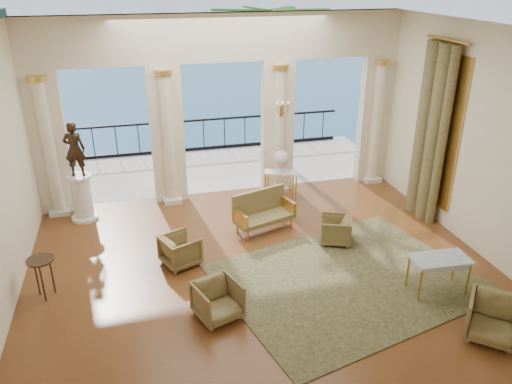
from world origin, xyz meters
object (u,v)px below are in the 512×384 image
object	(u,v)px
armchair_c	(336,229)
game_table	(440,261)
armchair_d	(180,249)
settee	(262,211)
armchair_a	(218,299)
pedestal	(82,198)
console_table	(281,177)
statue	(74,149)
side_table	(41,265)
armchair_b	(494,317)

from	to	relation	value
armchair_c	game_table	size ratio (longest dim) A/B	0.61
armchair_d	settee	world-z (taller)	settee
armchair_a	pedestal	size ratio (longest dim) A/B	0.64
console_table	armchair_d	bearing A→B (deg)	-117.67
armchair_c	armchair_d	xyz separation A→B (m)	(-3.32, -0.05, 0.02)
armchair_a	settee	distance (m)	3.25
game_table	armchair_a	bearing A→B (deg)	179.99
pedestal	console_table	size ratio (longest dim) A/B	1.25
armchair_a	game_table	distance (m)	4.01
armchair_a	statue	world-z (taller)	statue
console_table	side_table	xyz separation A→B (m)	(-5.27, -2.85, 0.01)
armchair_a	pedestal	xyz separation A→B (m)	(-2.39, 4.35, 0.18)
pedestal	statue	bearing A→B (deg)	-45.00
armchair_b	side_table	size ratio (longest dim) A/B	1.01
armchair_c	game_table	xyz separation A→B (m)	(1.09, -2.13, 0.30)
statue	game_table	bearing A→B (deg)	153.14
armchair_d	console_table	distance (m)	3.68
armchair_a	settee	xyz separation A→B (m)	(1.54, 2.85, 0.08)
armchair_a	pedestal	distance (m)	4.96
settee	game_table	xyz separation A→B (m)	(2.45, -3.12, 0.18)
armchair_d	console_table	size ratio (longest dim) A/B	0.77
armchair_c	armchair_d	distance (m)	3.32
armchair_a	game_table	size ratio (longest dim) A/B	0.68
pedestal	armchair_c	bearing A→B (deg)	-25.03
game_table	console_table	bearing A→B (deg)	113.66
game_table	statue	world-z (taller)	statue
pedestal	console_table	bearing A→B (deg)	-1.85
armchair_a	armchair_c	size ratio (longest dim) A/B	1.11
armchair_a	armchair_d	bearing A→B (deg)	83.76
side_table	console_table	bearing A→B (deg)	28.42
armchair_b	settee	distance (m)	5.14
armchair_a	game_table	world-z (taller)	armchair_a
settee	side_table	xyz separation A→B (m)	(-4.44, -1.52, 0.22)
armchair_c	settee	xyz separation A→B (m)	(-1.36, 0.98, 0.12)
armchair_b	armchair_a	bearing A→B (deg)	-159.75
statue	armchair_d	bearing A→B (deg)	137.00
armchair_b	pedestal	world-z (taller)	pedestal
armchair_b	game_table	world-z (taller)	armchair_b
armchair_d	pedestal	xyz separation A→B (m)	(-1.98, 2.52, 0.19)
armchair_a	console_table	size ratio (longest dim) A/B	0.81
settee	armchair_b	bearing A→B (deg)	-77.75
game_table	side_table	bearing A→B (deg)	170.64
settee	pedestal	size ratio (longest dim) A/B	1.31
statue	side_table	size ratio (longest dim) A/B	1.63
game_table	pedestal	xyz separation A→B (m)	(-6.39, 4.61, -0.09)
game_table	armchair_c	bearing A→B (deg)	120.76
armchair_a	armchair_b	distance (m)	4.42
armchair_d	statue	size ratio (longest dim) A/B	0.55
armchair_c	statue	xyz separation A→B (m)	(-5.30, 2.47, 1.42)
armchair_c	side_table	distance (m)	5.83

